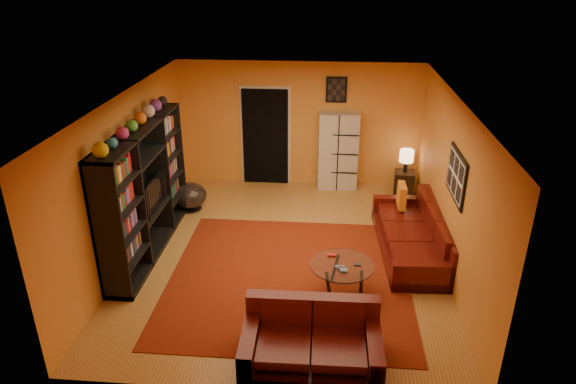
# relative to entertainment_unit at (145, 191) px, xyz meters

# --- Properties ---
(floor) EXTENTS (6.00, 6.00, 0.00)m
(floor) POSITION_rel_entertainment_unit_xyz_m (2.27, 0.00, -1.05)
(floor) COLOR olive
(floor) RESTS_ON ground
(ceiling) EXTENTS (6.00, 6.00, 0.00)m
(ceiling) POSITION_rel_entertainment_unit_xyz_m (2.27, 0.00, 1.55)
(ceiling) COLOR white
(ceiling) RESTS_ON wall_back
(wall_back) EXTENTS (6.00, 0.00, 6.00)m
(wall_back) POSITION_rel_entertainment_unit_xyz_m (2.27, 3.00, 0.25)
(wall_back) COLOR orange
(wall_back) RESTS_ON floor
(wall_front) EXTENTS (6.00, 0.00, 6.00)m
(wall_front) POSITION_rel_entertainment_unit_xyz_m (2.27, -3.00, 0.25)
(wall_front) COLOR orange
(wall_front) RESTS_ON floor
(wall_left) EXTENTS (0.00, 6.00, 6.00)m
(wall_left) POSITION_rel_entertainment_unit_xyz_m (-0.23, 0.00, 0.25)
(wall_left) COLOR orange
(wall_left) RESTS_ON floor
(wall_right) EXTENTS (0.00, 6.00, 6.00)m
(wall_right) POSITION_rel_entertainment_unit_xyz_m (4.78, 0.00, 0.25)
(wall_right) COLOR orange
(wall_right) RESTS_ON floor
(rug) EXTENTS (3.60, 3.60, 0.01)m
(rug) POSITION_rel_entertainment_unit_xyz_m (2.38, -0.70, -1.04)
(rug) COLOR #5F190A
(rug) RESTS_ON floor
(doorway) EXTENTS (0.95, 0.10, 2.04)m
(doorway) POSITION_rel_entertainment_unit_xyz_m (1.57, 2.96, -0.03)
(doorway) COLOR black
(doorway) RESTS_ON floor
(wall_art_right) EXTENTS (0.03, 1.00, 0.70)m
(wall_art_right) POSITION_rel_entertainment_unit_xyz_m (4.75, -0.30, 0.55)
(wall_art_right) COLOR black
(wall_art_right) RESTS_ON wall_right
(wall_art_back) EXTENTS (0.42, 0.03, 0.52)m
(wall_art_back) POSITION_rel_entertainment_unit_xyz_m (3.02, 2.98, 1.00)
(wall_art_back) COLOR black
(wall_art_back) RESTS_ON wall_back
(entertainment_unit) EXTENTS (0.45, 3.00, 2.10)m
(entertainment_unit) POSITION_rel_entertainment_unit_xyz_m (0.00, 0.00, 0.00)
(entertainment_unit) COLOR black
(entertainment_unit) RESTS_ON floor
(tv) EXTENTS (0.91, 0.12, 0.53)m
(tv) POSITION_rel_entertainment_unit_xyz_m (0.05, 0.05, -0.07)
(tv) COLOR black
(tv) RESTS_ON entertainment_unit
(sofa) EXTENTS (1.12, 2.49, 0.85)m
(sofa) POSITION_rel_entertainment_unit_xyz_m (4.42, 0.27, -0.77)
(sofa) COLOR #460B09
(sofa) RESTS_ON rug
(loveseat) EXTENTS (1.65, 1.00, 0.85)m
(loveseat) POSITION_rel_entertainment_unit_xyz_m (2.79, -2.41, -0.77)
(loveseat) COLOR #460B09
(loveseat) RESTS_ON rug
(throw_pillow) EXTENTS (0.12, 0.42, 0.42)m
(throw_pillow) POSITION_rel_entertainment_unit_xyz_m (4.22, 1.08, -0.42)
(throw_pillow) COLOR orange
(throw_pillow) RESTS_ON sofa
(coffee_table) EXTENTS (0.92, 0.92, 0.46)m
(coffee_table) POSITION_rel_entertainment_unit_xyz_m (3.16, -1.01, -0.63)
(coffee_table) COLOR silver
(coffee_table) RESTS_ON floor
(storage_cabinet) EXTENTS (0.84, 0.42, 1.62)m
(storage_cabinet) POSITION_rel_entertainment_unit_xyz_m (3.10, 2.80, -0.24)
(storage_cabinet) COLOR beige
(storage_cabinet) RESTS_ON floor
(bowl_chair) EXTENTS (0.65, 0.65, 0.54)m
(bowl_chair) POSITION_rel_entertainment_unit_xyz_m (0.27, 1.49, -0.76)
(bowl_chair) COLOR black
(bowl_chair) RESTS_ON floor
(side_table) EXTENTS (0.44, 0.44, 0.50)m
(side_table) POSITION_rel_entertainment_unit_xyz_m (4.47, 2.54, -0.80)
(side_table) COLOR black
(side_table) RESTS_ON floor
(table_lamp) EXTENTS (0.28, 0.28, 0.47)m
(table_lamp) POSITION_rel_entertainment_unit_xyz_m (4.47, 2.54, -0.22)
(table_lamp) COLOR black
(table_lamp) RESTS_ON side_table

